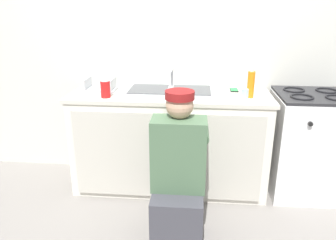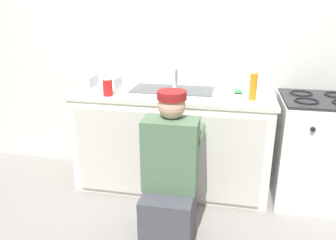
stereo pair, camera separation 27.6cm
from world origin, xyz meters
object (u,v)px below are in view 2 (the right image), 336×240
object	(u,v)px
plumber_person	(170,181)
dish_rack_tray	(106,86)
soda_cup_red	(108,87)
water_glass	(245,97)
sink_double_basin	(172,91)
cell_phone	(238,92)
soap_bottle_orange	(253,86)
stove_range	(313,150)

from	to	relation	value
plumber_person	dish_rack_tray	size ratio (longest dim) A/B	3.94
soda_cup_red	water_glass	bearing A→B (deg)	-0.49
sink_double_basin	water_glass	xyz separation A→B (m)	(0.62, -0.20, 0.03)
cell_phone	water_glass	bearing A→B (deg)	-81.92
soda_cup_red	dish_rack_tray	xyz separation A→B (m)	(-0.11, 0.23, -0.05)
sink_double_basin	soap_bottle_orange	size ratio (longest dim) A/B	3.20
stove_range	water_glass	distance (m)	0.81
plumber_person	soda_cup_red	world-z (taller)	plumber_person
cell_phone	water_glass	distance (m)	0.35
stove_range	soap_bottle_orange	size ratio (longest dim) A/B	3.76
sink_double_basin	soda_cup_red	xyz separation A→B (m)	(-0.53, -0.19, 0.06)
soap_bottle_orange	dish_rack_tray	distance (m)	1.33
stove_range	plumber_person	bearing A→B (deg)	-146.22
sink_double_basin	stove_range	size ratio (longest dim) A/B	0.85
sink_double_basin	plumber_person	world-z (taller)	plumber_person
stove_range	water_glass	bearing A→B (deg)	-162.42
soda_cup_red	cell_phone	bearing A→B (deg)	16.95
soap_bottle_orange	sink_double_basin	bearing A→B (deg)	173.30
soda_cup_red	dish_rack_tray	distance (m)	0.26
cell_phone	sink_double_basin	bearing A→B (deg)	-165.44
soap_bottle_orange	dish_rack_tray	xyz separation A→B (m)	(-1.32, 0.13, -0.09)
plumber_person	soap_bottle_orange	bearing A→B (deg)	49.98
soap_bottle_orange	stove_range	bearing A→B (deg)	8.02
water_glass	dish_rack_tray	size ratio (longest dim) A/B	0.36
soap_bottle_orange	soda_cup_red	xyz separation A→B (m)	(-1.21, -0.11, -0.04)
plumber_person	stove_range	bearing A→B (deg)	33.78
sink_double_basin	stove_range	bearing A→B (deg)	-0.10
cell_phone	dish_rack_tray	distance (m)	1.22
cell_phone	soda_cup_red	xyz separation A→B (m)	(-1.10, -0.34, 0.07)
stove_range	soda_cup_red	xyz separation A→B (m)	(-1.76, -0.18, 0.52)
sink_double_basin	stove_range	xyz separation A→B (m)	(1.23, -0.00, -0.46)
sink_double_basin	plumber_person	xyz separation A→B (m)	(0.12, -0.75, -0.47)
dish_rack_tray	sink_double_basin	bearing A→B (deg)	-4.26
sink_double_basin	cell_phone	world-z (taller)	sink_double_basin
plumber_person	soda_cup_red	size ratio (longest dim) A/B	7.26
dish_rack_tray	stove_range	bearing A→B (deg)	-1.52
stove_range	cell_phone	distance (m)	0.81
water_glass	soap_bottle_orange	bearing A→B (deg)	62.41
soap_bottle_orange	dish_rack_tray	size ratio (longest dim) A/B	0.89
stove_range	plumber_person	size ratio (longest dim) A/B	0.85
stove_range	cell_phone	bearing A→B (deg)	167.19
dish_rack_tray	cell_phone	bearing A→B (deg)	4.76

